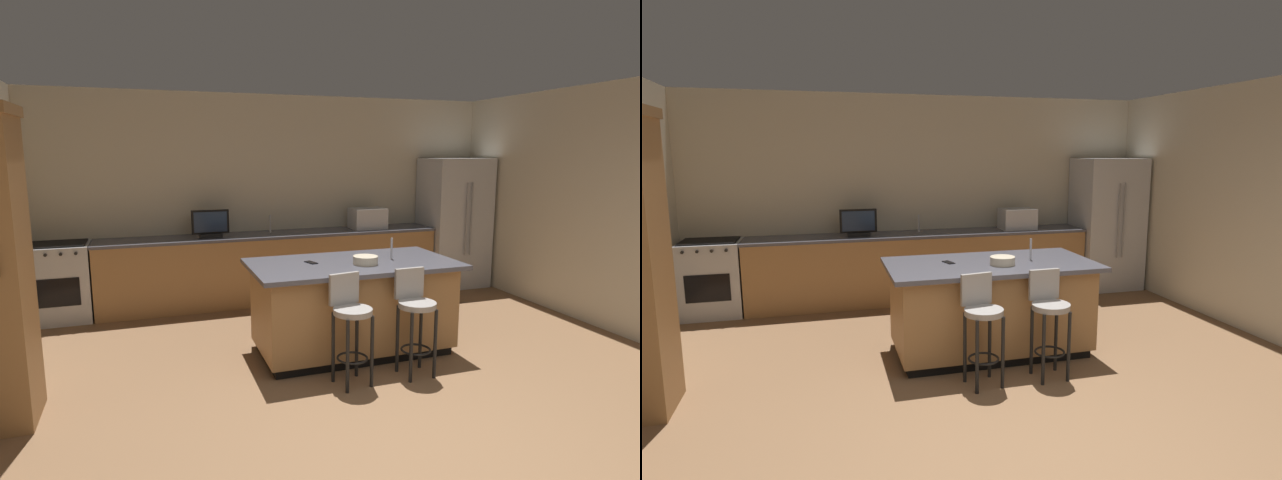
# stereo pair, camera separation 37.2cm
# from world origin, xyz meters

# --- Properties ---
(ground_plane) EXTENTS (17.88, 17.88, 0.00)m
(ground_plane) POSITION_xyz_m (0.00, 0.00, 0.00)
(ground_plane) COLOR brown
(wall_back) EXTENTS (6.85, 0.12, 2.79)m
(wall_back) POSITION_xyz_m (0.00, 4.47, 1.39)
(wall_back) COLOR beige
(wall_back) RESTS_ON ground_plane
(wall_right) EXTENTS (0.12, 4.87, 2.79)m
(wall_right) POSITION_xyz_m (3.23, 2.24, 1.39)
(wall_right) COLOR beige
(wall_right) RESTS_ON ground_plane
(counter_back) EXTENTS (4.59, 0.62, 0.93)m
(counter_back) POSITION_xyz_m (-0.10, 4.09, 0.46)
(counter_back) COLOR #9E7042
(counter_back) RESTS_ON ground_plane
(kitchen_island) EXTENTS (2.06, 1.09, 0.93)m
(kitchen_island) POSITION_xyz_m (0.18, 2.04, 0.48)
(kitchen_island) COLOR black
(kitchen_island) RESTS_ON ground_plane
(refrigerator) EXTENTS (0.91, 0.76, 1.92)m
(refrigerator) POSITION_xyz_m (2.66, 4.03, 0.96)
(refrigerator) COLOR #B7BABF
(refrigerator) RESTS_ON ground_plane
(range_oven) EXTENTS (0.71, 0.63, 0.95)m
(range_oven) POSITION_xyz_m (-2.76, 4.09, 0.47)
(range_oven) COLOR #B7BABF
(range_oven) RESTS_ON ground_plane
(microwave) EXTENTS (0.48, 0.36, 0.29)m
(microwave) POSITION_xyz_m (1.26, 4.09, 1.07)
(microwave) COLOR #B7BABF
(microwave) RESTS_ON counter_back
(tv_monitor) EXTENTS (0.47, 0.16, 0.35)m
(tv_monitor) POSITION_xyz_m (-0.96, 4.04, 1.09)
(tv_monitor) COLOR black
(tv_monitor) RESTS_ON counter_back
(sink_faucet_back) EXTENTS (0.02, 0.02, 0.24)m
(sink_faucet_back) POSITION_xyz_m (-0.14, 4.19, 1.05)
(sink_faucet_back) COLOR #B2B2B7
(sink_faucet_back) RESTS_ON counter_back
(sink_faucet_island) EXTENTS (0.02, 0.02, 0.22)m
(sink_faucet_island) POSITION_xyz_m (0.61, 2.04, 1.04)
(sink_faucet_island) COLOR #B2B2B7
(sink_faucet_island) RESTS_ON kitchen_island
(bar_stool_left) EXTENTS (0.34, 0.36, 0.97)m
(bar_stool_left) POSITION_xyz_m (-0.12, 1.36, 0.58)
(bar_stool_left) COLOR gray
(bar_stool_left) RESTS_ON ground_plane
(bar_stool_right) EXTENTS (0.34, 0.34, 0.97)m
(bar_stool_right) POSITION_xyz_m (0.51, 1.35, 0.58)
(bar_stool_right) COLOR gray
(bar_stool_right) RESTS_ON ground_plane
(fruit_bowl) EXTENTS (0.24, 0.24, 0.08)m
(fruit_bowl) POSITION_xyz_m (0.26, 1.90, 0.97)
(fruit_bowl) COLOR beige
(fruit_bowl) RESTS_ON kitchen_island
(cell_phone) EXTENTS (0.11, 0.16, 0.01)m
(cell_phone) POSITION_xyz_m (-0.22, 2.13, 0.94)
(cell_phone) COLOR black
(cell_phone) RESTS_ON kitchen_island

